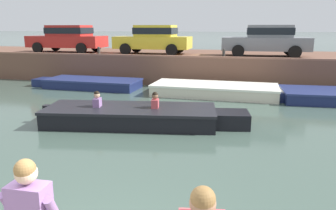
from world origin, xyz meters
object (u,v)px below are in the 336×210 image
boat_moored_west_navy (89,83)px  boat_moored_central_cream (220,90)px  motorboat_passing (138,116)px  car_left_inner_yellow (154,38)px  mooring_bollard_mid (224,53)px  mooring_bollard_west (99,51)px  car_centre_grey (267,39)px  car_leftmost_red (68,37)px

boat_moored_west_navy → boat_moored_central_cream: 6.38m
motorboat_passing → car_left_inner_yellow: 8.79m
boat_moored_west_navy → mooring_bollard_mid: 6.66m
mooring_bollard_west → car_centre_grey: bearing=9.8°
boat_moored_west_navy → car_leftmost_red: (-2.79, 3.06, 2.07)m
car_left_inner_yellow → boat_moored_central_cream: bearing=-40.9°
boat_moored_west_navy → motorboat_passing: size_ratio=0.87×
car_leftmost_red → mooring_bollard_mid: (9.09, -1.46, -0.61)m
car_leftmost_red → mooring_bollard_mid: car_leftmost_red is taller
boat_moored_central_cream → car_left_inner_yellow: size_ratio=1.56×
car_leftmost_red → car_centre_grey: size_ratio=1.03×
car_leftmost_red → car_left_inner_yellow: size_ratio=1.08×
car_leftmost_red → car_centre_grey: (11.08, 0.00, -0.00)m
motorboat_passing → car_centre_grey: size_ratio=1.45×
car_leftmost_red → mooring_bollard_mid: bearing=-9.1°
motorboat_passing → mooring_bollard_mid: (1.94, 6.86, 1.41)m
car_centre_grey → mooring_bollard_mid: 2.54m
car_centre_grey → car_leftmost_red: bearing=-180.0°
motorboat_passing → mooring_bollard_mid: size_ratio=14.00×
motorboat_passing → mooring_bollard_west: size_ratio=14.00×
boat_moored_west_navy → mooring_bollard_mid: size_ratio=12.16×
motorboat_passing → mooring_bollard_mid: mooring_bollard_mid is taller
boat_moored_west_navy → mooring_bollard_mid: bearing=14.2°
car_leftmost_red → mooring_bollard_west: 3.06m
boat_moored_west_navy → mooring_bollard_west: (-0.18, 1.60, 1.46)m
car_centre_grey → motorboat_passing: bearing=-115.2°
car_left_inner_yellow → car_leftmost_red: bearing=180.0°
boat_moored_central_cream → mooring_bollard_mid: mooring_bollard_mid is taller
car_leftmost_red → car_left_inner_yellow: bearing=-0.0°
car_leftmost_red → car_centre_grey: 11.08m
boat_moored_west_navy → boat_moored_central_cream: boat_moored_central_cream is taller
car_centre_grey → mooring_bollard_west: size_ratio=9.63×
boat_moored_west_navy → car_left_inner_yellow: size_ratio=1.33×
mooring_bollard_west → boat_moored_west_navy: bearing=-83.7°
boat_moored_central_cream → car_left_inner_yellow: bearing=139.1°
boat_moored_central_cream → mooring_bollard_mid: bearing=92.2°
mooring_bollard_mid → motorboat_passing: bearing=-105.8°
mooring_bollard_west → boat_moored_central_cream: bearing=-16.8°
boat_moored_central_cream → car_left_inner_yellow: (-3.97, 3.44, 2.04)m
motorboat_passing → mooring_bollard_west: (-4.54, 6.86, 1.41)m
boat_moored_west_navy → car_centre_grey: car_centre_grey is taller
motorboat_passing → car_centre_grey: bearing=64.8°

